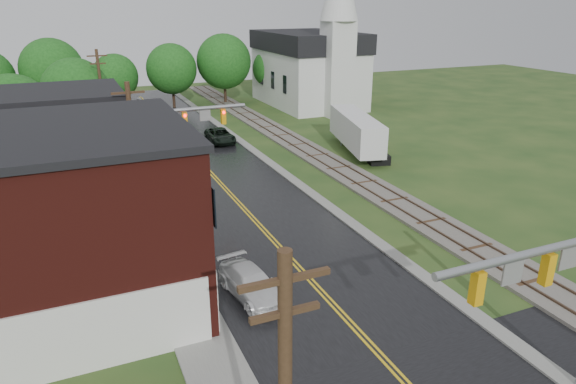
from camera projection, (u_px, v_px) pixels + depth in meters
main_road at (215, 178)px, 40.54m from camera, size 10.00×90.00×0.02m
curb_right at (257, 154)px, 46.85m from camera, size 0.80×70.00×0.12m
sidewalk_left at (145, 212)px, 33.93m from camera, size 2.40×50.00×0.12m
brick_building at (21, 229)px, 21.54m from camera, size 14.30×10.30×8.30m
yellow_house at (59, 171)px, 31.88m from camera, size 8.00×7.00×6.40m
darkred_building at (73, 149)px, 40.34m from camera, size 7.00×6.00×4.40m
church at (312, 61)px, 66.36m from camera, size 10.40×18.40×20.00m
railroad at (303, 148)px, 48.53m from camera, size 3.20×80.00×0.30m
traffic_signal_near at (562, 279)px, 16.03m from camera, size 7.34×0.30×7.20m
traffic_signal_far at (174, 129)px, 34.93m from camera, size 7.34×0.43×7.20m
utility_pole_b at (135, 157)px, 29.48m from camera, size 1.80×0.28×9.00m
utility_pole_c at (102, 96)px, 48.38m from camera, size 1.80×0.28×9.00m
tree_left_c at (17, 112)px, 42.30m from camera, size 6.00×6.00×7.65m
tree_left_e at (78, 93)px, 49.22m from camera, size 6.40×6.40×8.16m
suv_dark at (220, 136)px, 50.54m from camera, size 2.20×4.75×1.32m
pickup_white at (251, 284)px, 24.08m from camera, size 2.44×4.76×1.32m
semi_trailer at (357, 130)px, 46.61m from camera, size 4.90×10.90×3.46m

